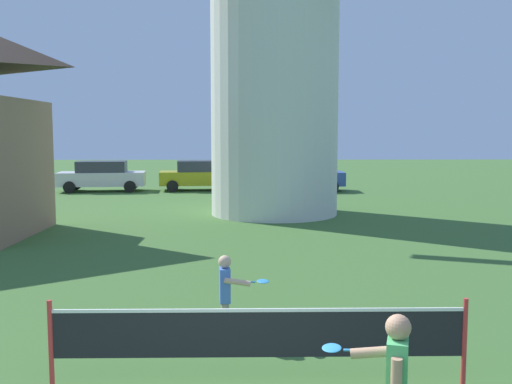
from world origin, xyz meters
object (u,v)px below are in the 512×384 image
object	(u,v)px
tennis_net	(259,334)
parked_car_mustard	(200,175)
windmill	(275,2)
player_far	(226,292)
parked_car_silver	(102,176)
parked_car_blue	(303,175)

from	to	relation	value
tennis_net	parked_car_mustard	bearing A→B (deg)	96.10
windmill	tennis_net	size ratio (longest dim) A/B	3.16
parked_car_mustard	player_far	bearing A→B (deg)	-84.55
tennis_net	player_far	size ratio (longest dim) A/B	3.93
parked_car_silver	parked_car_blue	bearing A→B (deg)	0.11
parked_car_mustard	parked_car_blue	xyz separation A→B (m)	(5.37, -0.45, -0.00)
windmill	player_far	distance (m)	15.07
tennis_net	parked_car_blue	distance (m)	23.73
windmill	parked_car_mustard	size ratio (longest dim) A/B	3.60
player_far	parked_car_mustard	bearing A→B (deg)	95.45
parked_car_silver	tennis_net	bearing A→B (deg)	-72.11
player_far	parked_car_blue	bearing A→B (deg)	81.55
tennis_net	player_far	bearing A→B (deg)	104.35
windmill	parked_car_mustard	bearing A→B (deg)	110.95
windmill	player_far	xyz separation A→B (m)	(-1.33, -13.27, -7.01)
tennis_net	parked_car_silver	distance (m)	24.74
tennis_net	player_far	distance (m)	1.77
parked_car_silver	parked_car_blue	size ratio (longest dim) A/B	1.08
parked_car_silver	windmill	bearing A→B (deg)	-45.22
tennis_net	parked_car_mustard	size ratio (longest dim) A/B	1.14
windmill	parked_car_silver	bearing A→B (deg)	134.78
parked_car_mustard	tennis_net	bearing A→B (deg)	-83.90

